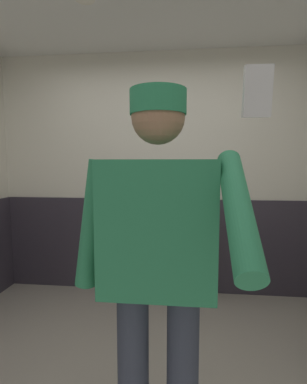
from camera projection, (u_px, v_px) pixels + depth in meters
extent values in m
cube|color=beige|center=(160.00, 175.00, 3.20)|extent=(4.12, 0.12, 2.60)
cube|color=#2D2833|center=(159.00, 245.00, 3.20)|extent=(3.52, 0.03, 1.04)
cube|color=white|center=(195.00, 219.00, 3.12)|extent=(0.40, 0.05, 0.65)
cube|color=white|center=(196.00, 227.00, 2.95)|extent=(0.34, 0.30, 0.45)
cylinder|color=#B7BABF|center=(196.00, 192.00, 3.08)|extent=(0.04, 0.04, 0.24)
cylinder|color=#B7BABF|center=(195.00, 270.00, 3.13)|extent=(0.05, 0.05, 0.55)
cylinder|color=#2D3342|center=(133.00, 384.00, 1.30)|extent=(0.14, 0.14, 0.88)
cube|color=#26724C|center=(158.00, 227.00, 1.21)|extent=(0.48, 0.24, 0.56)
cylinder|color=#26724C|center=(92.00, 224.00, 1.24)|extent=(0.17, 0.09, 0.56)
cylinder|color=#26724C|center=(238.00, 207.00, 0.94)|extent=(0.09, 0.50, 0.39)
sphere|color=#8C664C|center=(158.00, 118.00, 1.16)|extent=(0.22, 0.22, 0.22)
cylinder|color=#26724C|center=(158.00, 102.00, 1.16)|extent=(0.23, 0.23, 0.10)
cube|color=silver|center=(257.00, 92.00, 0.63)|extent=(0.06, 0.03, 0.11)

